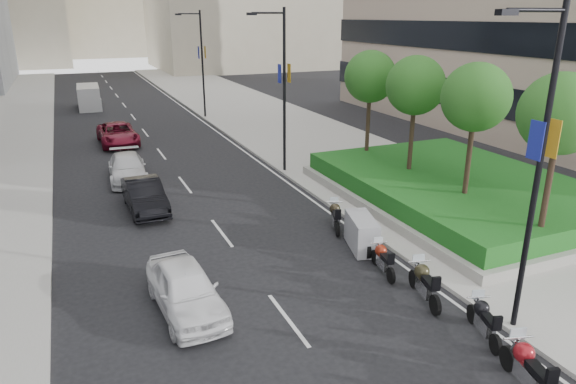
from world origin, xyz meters
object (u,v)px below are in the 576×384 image
motorcycle_3 (424,283)px  car_c (127,168)px  lamp_post_1 (282,84)px  car_a (186,289)px  car_b (145,196)px  lamp_post_0 (536,160)px  delivery_van (89,98)px  motorcycle_5 (361,233)px  car_d (118,134)px  motorcycle_6 (335,216)px  lamp_post_2 (200,59)px  motorcycle_4 (383,259)px  motorcycle_2 (484,320)px  motorcycle_1 (528,369)px

motorcycle_3 → car_c: bearing=36.7°
lamp_post_1 → car_a: lamp_post_1 is taller
car_b → car_c: bearing=90.1°
lamp_post_0 → delivery_van: bearing=101.4°
motorcycle_3 → car_b: (-6.91, 11.56, 0.13)m
motorcycle_3 → motorcycle_5: motorcycle_5 is taller
motorcycle_3 → car_d: bearing=28.4°
motorcycle_3 → motorcycle_6: 6.22m
lamp_post_1 → lamp_post_2: same height
motorcycle_4 → motorcycle_2: bearing=-163.1°
motorcycle_5 → car_a: 7.41m
motorcycle_3 → motorcycle_4: bearing=19.1°
lamp_post_0 → motorcycle_5: lamp_post_0 is taller
car_c → car_d: size_ratio=0.89×
motorcycle_2 → motorcycle_3: (-0.28, 2.30, 0.06)m
motorcycle_3 → car_c: 18.16m
motorcycle_2 → motorcycle_6: (-0.12, 8.52, 0.01)m
motorcycle_3 → car_c: (-7.07, 16.73, 0.09)m
motorcycle_3 → car_d: size_ratio=0.42×
lamp_post_1 → motorcycle_5: 11.53m
motorcycle_1 → car_d: 30.60m
motorcycle_5 → car_b: (-7.06, 7.49, 0.09)m
car_a → delivery_van: (-0.60, 39.40, 0.27)m
lamp_post_1 → car_a: bearing=-124.0°
motorcycle_5 → motorcycle_3: bearing=-166.6°
motorcycle_3 → motorcycle_5: 4.08m
lamp_post_1 → motorcycle_4: (-1.43, -12.61, -4.54)m
motorcycle_1 → motorcycle_5: bearing=11.8°
motorcycle_3 → motorcycle_2: bearing=-159.2°
lamp_post_2 → motorcycle_2: size_ratio=4.55×
lamp_post_2 → motorcycle_4: (-1.43, -30.61, -4.54)m
car_a → car_c: size_ratio=0.91×
lamp_post_0 → motorcycle_1: bearing=-127.6°
motorcycle_2 → motorcycle_6: bearing=19.4°
motorcycle_6 → car_d: car_d is taller
car_c → delivery_van: 25.03m
car_d → car_b: bearing=-92.6°
motorcycle_6 → car_d: 20.48m
lamp_post_0 → motorcycle_3: 5.19m
lamp_post_1 → motorcycle_1: bearing=-94.8°
motorcycle_3 → lamp_post_0: bearing=-138.3°
lamp_post_1 → motorcycle_3: 15.38m
lamp_post_0 → car_c: size_ratio=1.89×
motorcycle_6 → car_d: size_ratio=0.37×
motorcycle_5 → car_b: 10.29m
car_a → delivery_van: 39.40m
motorcycle_4 → motorcycle_6: 4.18m
motorcycle_4 → motorcycle_5: size_ratio=0.86×
delivery_van → car_c: bearing=-86.7°
motorcycle_5 → motorcycle_6: (0.02, 2.15, -0.08)m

